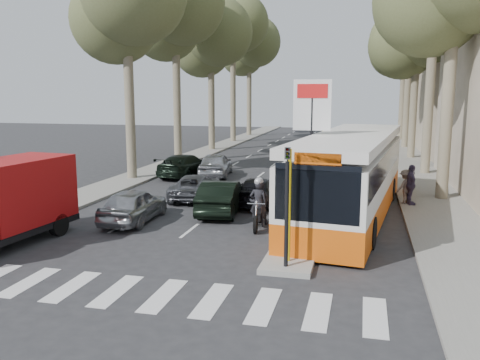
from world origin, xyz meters
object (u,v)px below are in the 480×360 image
(dark_hatchback, at_px, (222,197))
(red_truck, at_px, (6,201))
(city_bus, at_px, (351,173))
(silver_hatchback, at_px, (134,205))
(motorcycle, at_px, (259,204))

(dark_hatchback, height_order, red_truck, red_truck)
(dark_hatchback, bearing_deg, city_bus, -177.95)
(silver_hatchback, distance_m, motorcycle, 5.01)
(city_bus, xyz_separation_m, motorcycle, (-3.37, -2.47, -0.95))
(motorcycle, bearing_deg, red_truck, -156.14)
(dark_hatchback, bearing_deg, motorcycle, 132.82)
(silver_hatchback, distance_m, dark_hatchback, 3.75)
(city_bus, height_order, motorcycle, city_bus)
(city_bus, bearing_deg, silver_hatchback, -153.22)
(dark_hatchback, relative_size, red_truck, 0.78)
(silver_hatchback, relative_size, motorcycle, 1.77)
(silver_hatchback, distance_m, city_bus, 8.93)
(silver_hatchback, bearing_deg, motorcycle, -176.03)
(city_bus, distance_m, motorcycle, 4.29)
(dark_hatchback, xyz_separation_m, motorcycle, (1.98, -1.76, 0.17))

